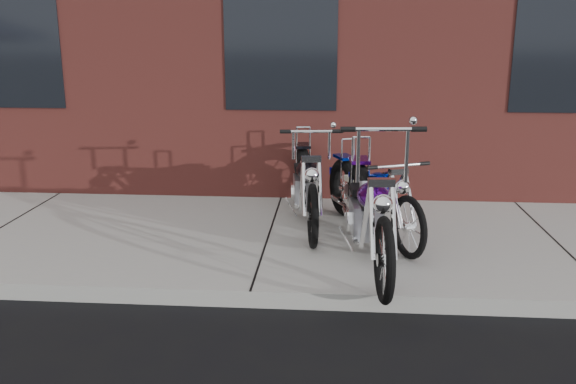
{
  "coord_description": "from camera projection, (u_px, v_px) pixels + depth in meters",
  "views": [
    {
      "loc": [
        0.67,
        -4.68,
        2.25
      ],
      "look_at": [
        0.26,
        0.8,
        0.81
      ],
      "focal_mm": 38.0,
      "sensor_mm": 36.0,
      "label": 1
    }
  ],
  "objects": [
    {
      "name": "ground",
      "position": [
        250.0,
        308.0,
        5.13
      ],
      "size": [
        120.0,
        120.0,
        0.0
      ],
      "primitive_type": "plane",
      "color": "black",
      "rests_on": "ground"
    },
    {
      "name": "sidewalk",
      "position": [
        269.0,
        241.0,
        6.56
      ],
      "size": [
        22.0,
        3.0,
        0.15
      ],
      "primitive_type": "cube",
      "color": "#9A9894",
      "rests_on": "ground"
    },
    {
      "name": "chopper_purple",
      "position": [
        369.0,
        215.0,
        5.69
      ],
      "size": [
        0.6,
        2.46,
        1.38
      ],
      "rotation": [
        0.0,
        0.0,
        -1.49
      ],
      "color": "black",
      "rests_on": "sidewalk"
    },
    {
      "name": "chopper_blue",
      "position": [
        371.0,
        198.0,
        6.5
      ],
      "size": [
        0.94,
        2.0,
        0.93
      ],
      "rotation": [
        0.0,
        0.0,
        -1.16
      ],
      "color": "black",
      "rests_on": "sidewalk"
    },
    {
      "name": "chopper_third",
      "position": [
        307.0,
        187.0,
        6.87
      ],
      "size": [
        0.56,
        2.28,
        1.16
      ],
      "rotation": [
        0.0,
        0.0,
        -1.45
      ],
      "color": "black",
      "rests_on": "sidewalk"
    }
  ]
}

